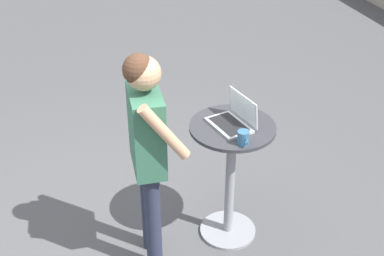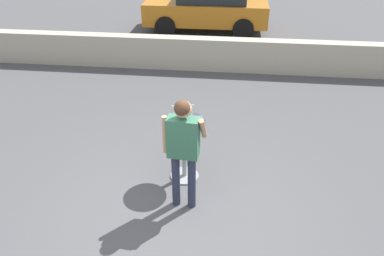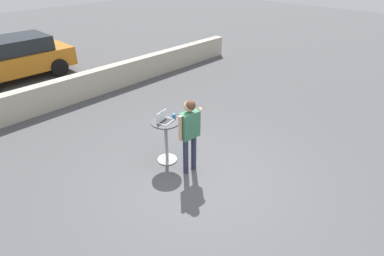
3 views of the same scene
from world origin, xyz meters
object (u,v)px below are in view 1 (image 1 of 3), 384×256
cafe_table (231,169)px  coffee_mug (243,138)px  laptop (234,119)px  standing_person (147,140)px

cafe_table → coffee_mug: size_ratio=8.55×
laptop → coffee_mug: size_ratio=3.16×
cafe_table → laptop: laptop is taller
laptop → coffee_mug: (0.24, -0.03, -0.00)m
laptop → coffee_mug: laptop is taller
cafe_table → laptop: (-0.01, 0.01, 0.42)m
cafe_table → standing_person: bearing=-83.2°
laptop → standing_person: size_ratio=0.22×
standing_person → laptop: bearing=97.5°
coffee_mug → standing_person: bearing=-104.5°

